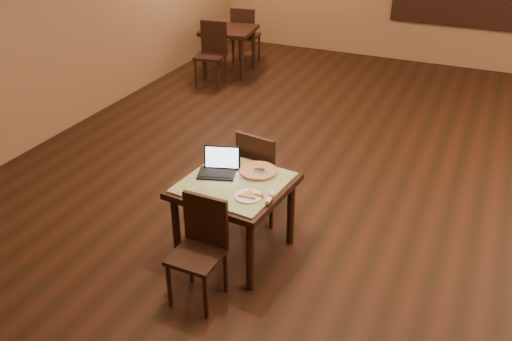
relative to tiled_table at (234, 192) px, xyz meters
The scene contains 15 objects.
ground 1.87m from the tiled_table, 68.78° to the left, with size 10.00×10.00×0.00m, color black.
wall_left 3.83m from the tiled_table, 154.11° to the left, with size 0.02×10.00×3.00m, color #866044.
tiled_table is the anchor object (origin of this frame).
chair_main_near 0.64m from the tiled_table, 89.96° to the right, with size 0.40×0.40×0.91m.
chair_main_far 0.63m from the tiled_table, 91.16° to the left, with size 0.48×0.48×0.98m.
laptop 0.28m from the tiled_table, 152.85° to the left, with size 0.38×0.35×0.22m.
plate 0.30m from the tiled_table, 39.29° to the right, with size 0.23×0.23×0.01m, color white.
pizza_slice 0.31m from the tiled_table, 39.29° to the right, with size 0.18×0.18×0.02m, color beige, non-canonical shape.
pizza_pan 0.29m from the tiled_table, 63.43° to the left, with size 0.38×0.38×0.01m, color silver.
pizza_whole 0.29m from the tiled_table, 63.43° to the left, with size 0.34×0.34×0.02m.
spatula 0.29m from the tiled_table, 57.53° to the left, with size 0.10×0.24×0.01m, color silver.
napkin_roll 0.44m from the tiled_table, 19.29° to the right, with size 0.07×0.19×0.04m.
other_table_b 5.15m from the tiled_table, 117.33° to the left, with size 0.95×0.95×0.79m.
other_table_b_chair_near 4.64m from the tiled_table, 120.86° to the left, with size 0.50×0.50×1.03m.
other_table_b_chair_far 5.69m from the tiled_table, 114.46° to the left, with size 0.50×0.50×1.03m.
Camera 1 is at (1.23, -5.29, 3.15)m, focal length 38.00 mm.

